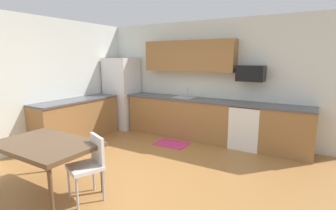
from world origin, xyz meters
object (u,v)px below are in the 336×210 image
(chair_near_table, at_px, (90,162))
(dining_table, at_px, (46,147))
(oven_range, at_px, (247,126))
(microwave, at_px, (251,73))
(refrigerator, at_px, (122,93))

(chair_near_table, bearing_deg, dining_table, -161.28)
(oven_range, distance_m, microwave, 1.09)
(oven_range, distance_m, dining_table, 3.79)
(oven_range, height_order, chair_near_table, oven_range)
(chair_near_table, bearing_deg, microwave, 68.30)
(oven_range, xyz_separation_m, microwave, (0.00, 0.10, 1.09))
(refrigerator, distance_m, microwave, 3.38)
(refrigerator, height_order, chair_near_table, refrigerator)
(refrigerator, relative_size, chair_near_table, 2.18)
(refrigerator, bearing_deg, microwave, 3.11)
(microwave, xyz_separation_m, dining_table, (-1.88, -3.39, -0.88))
(dining_table, distance_m, chair_near_table, 0.67)
(dining_table, relative_size, chair_near_table, 1.65)
(refrigerator, height_order, dining_table, refrigerator)
(oven_range, distance_m, chair_near_table, 3.33)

